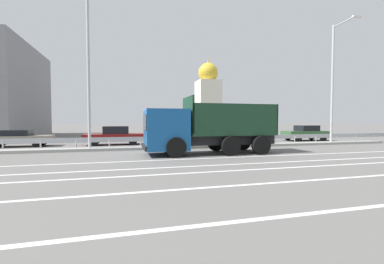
{
  "coord_description": "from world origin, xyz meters",
  "views": [
    {
      "loc": [
        -2.14,
        -14.77,
        1.85
      ],
      "look_at": [
        1.98,
        0.65,
        1.17
      ],
      "focal_mm": 24.0,
      "sensor_mm": 36.0,
      "label": 1
    }
  ],
  "objects": [
    {
      "name": "ground_plane",
      "position": [
        0.0,
        0.0,
        0.0
      ],
      "size": [
        320.0,
        320.0,
        0.0
      ],
      "primitive_type": "plane",
      "color": "#605E5B"
    },
    {
      "name": "lane_strip_0",
      "position": [
        2.67,
        -2.74,
        0.0
      ],
      "size": [
        68.06,
        0.16,
        0.01
      ],
      "primitive_type": "cube",
      "color": "silver",
      "rests_on": "ground_plane"
    },
    {
      "name": "lane_strip_1",
      "position": [
        2.67,
        -4.71,
        0.0
      ],
      "size": [
        68.06,
        0.16,
        0.01
      ],
      "primitive_type": "cube",
      "color": "silver",
      "rests_on": "ground_plane"
    },
    {
      "name": "lane_strip_2",
      "position": [
        2.67,
        -6.0,
        0.0
      ],
      "size": [
        68.06,
        0.16,
        0.01
      ],
      "primitive_type": "cube",
      "color": "silver",
      "rests_on": "ground_plane"
    },
    {
      "name": "lane_strip_3",
      "position": [
        2.67,
        -8.06,
        0.0
      ],
      "size": [
        68.06,
        0.16,
        0.01
      ],
      "primitive_type": "cube",
      "color": "silver",
      "rests_on": "ground_plane"
    },
    {
      "name": "lane_strip_4",
      "position": [
        2.67,
        -10.5,
        0.0
      ],
      "size": [
        68.06,
        0.16,
        0.01
      ],
      "primitive_type": "cube",
      "color": "silver",
      "rests_on": "ground_plane"
    },
    {
      "name": "median_island",
      "position": [
        0.0,
        2.25,
        0.09
      ],
      "size": [
        37.44,
        1.1,
        0.18
      ],
      "primitive_type": "cube",
      "color": "gray",
      "rests_on": "ground_plane"
    },
    {
      "name": "median_guardrail",
      "position": [
        0.0,
        3.08,
        0.57
      ],
      "size": [
        68.06,
        0.09,
        0.78
      ],
      "color": "#9EA0A5",
      "rests_on": "ground_plane"
    },
    {
      "name": "dump_truck",
      "position": [
        1.65,
        -0.94,
        1.26
      ],
      "size": [
        7.52,
        2.66,
        3.2
      ],
      "rotation": [
        0.0,
        0.0,
        1.57
      ],
      "color": "#144C8C",
      "rests_on": "ground_plane"
    },
    {
      "name": "median_road_sign",
      "position": [
        8.04,
        2.25,
        1.07
      ],
      "size": [
        0.68,
        0.16,
        2.07
      ],
      "color": "white",
      "rests_on": "ground_plane"
    },
    {
      "name": "street_lamp_1",
      "position": [
        -4.22,
        2.25,
        5.47
      ],
      "size": [
        0.71,
        2.26,
        9.95
      ],
      "color": "#ADADB2",
      "rests_on": "ground_plane"
    },
    {
      "name": "street_lamp_2",
      "position": [
        13.93,
        1.98,
        5.22
      ],
      "size": [
        0.71,
        2.46,
        9.41
      ],
      "color": "#ADADB2",
      "rests_on": "ground_plane"
    },
    {
      "name": "parked_car_3",
      "position": [
        -9.49,
        6.32,
        0.64
      ],
      "size": [
        4.42,
        1.99,
        1.22
      ],
      "rotation": [
        0.0,
        0.0,
        -1.54
      ],
      "color": "gray",
      "rests_on": "ground_plane"
    },
    {
      "name": "parked_car_4",
      "position": [
        -2.83,
        6.18,
        0.73
      ],
      "size": [
        4.54,
        1.98,
        1.46
      ],
      "rotation": [
        0.0,
        0.0,
        1.59
      ],
      "color": "maroon",
      "rests_on": "ground_plane"
    },
    {
      "name": "parked_car_5",
      "position": [
        3.54,
        6.1,
        0.66
      ],
      "size": [
        4.41,
        2.01,
        1.3
      ],
      "rotation": [
        0.0,
        0.0,
        -1.61
      ],
      "color": "navy",
      "rests_on": "ground_plane"
    },
    {
      "name": "parked_car_6",
      "position": [
        8.59,
        6.34,
        0.7
      ],
      "size": [
        3.87,
        1.96,
        1.39
      ],
      "rotation": [
        0.0,
        0.0,
        1.58
      ],
      "color": "black",
      "rests_on": "ground_plane"
    },
    {
      "name": "parked_car_7",
      "position": [
        14.53,
        5.88,
        0.73
      ],
      "size": [
        4.25,
        2.06,
        1.45
      ],
      "rotation": [
        0.0,
        0.0,
        1.52
      ],
      "color": "#335B33",
      "rests_on": "ground_plane"
    },
    {
      "name": "church_tower",
      "position": [
        11.33,
        25.38,
        5.54
      ],
      "size": [
        3.6,
        3.6,
        12.24
      ],
      "color": "silver",
      "rests_on": "ground_plane"
    }
  ]
}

